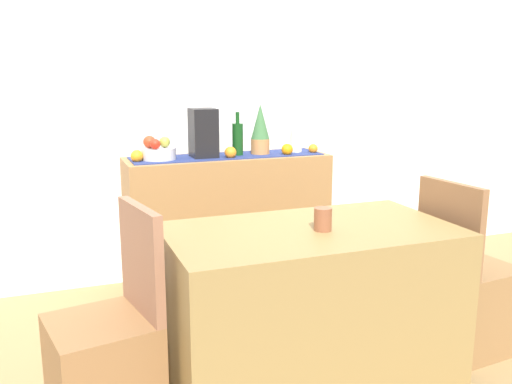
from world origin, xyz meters
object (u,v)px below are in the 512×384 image
Objects in this scene: wine_bottle at (238,139)px; dining_table at (309,306)px; coffee_maker at (203,133)px; ceramic_vase at (296,141)px; potted_plant at (260,130)px; coffee_cup at (323,219)px; sideboard_console at (228,220)px; chair_by_corner at (467,299)px; chair_near_window at (107,362)px; fruit_bowl at (158,153)px.

wine_bottle is 0.23× the size of dining_table.
dining_table is (-0.11, -1.33, -0.62)m from wine_bottle.
coffee_maker is at bearing 95.37° from dining_table.
ceramic_vase is at bearing 0.00° from wine_bottle.
potted_plant is (0.39, 0.00, 0.01)m from coffee_maker.
ceramic_vase is 1.59× the size of coffee_cup.
chair_by_corner is at bearing -56.87° from sideboard_console.
chair_by_corner is (0.91, -0.00, -0.10)m from dining_table.
coffee_cup is 0.11× the size of chair_near_window.
chair_by_corner reaches higher than dining_table.
potted_plant reaches higher than coffee_cup.
coffee_cup is (0.45, -1.38, -0.13)m from fruit_bowl.
potted_plant is 1.51m from dining_table.
chair_near_window and chair_by_corner have the same top height.
coffee_maker is 1.49m from dining_table.
coffee_cup is 1.08m from chair_near_window.
sideboard_console is 0.56m from wine_bottle.
potted_plant is 0.26× the size of dining_table.
dining_table is 12.70× the size of coffee_cup.
coffee_maker is 0.39m from potted_plant.
sideboard_console is 0.72m from ceramic_vase.
wine_bottle is 0.24m from coffee_maker.
fruit_bowl reaches higher than sideboard_console.
chair_by_corner is (1.33, -1.33, -0.65)m from fruit_bowl.
coffee_maker reaches higher than wine_bottle.
coffee_cup is at bearing -3.02° from chair_near_window.
fruit_bowl is 0.65× the size of potted_plant.
coffee_maker is (0.30, 0.00, 0.12)m from fruit_bowl.
sideboard_console reaches higher than dining_table.
potted_plant is at bearing 115.59° from chair_by_corner.
chair_by_corner is at bearing 2.93° from coffee_cup.
chair_by_corner is at bearing -0.15° from chair_near_window.
sideboard_console is 1.33m from dining_table.
wine_bottle reaches higher than coffee_cup.
chair_near_window reaches higher than coffee_cup.
dining_table is at bearing -111.85° from ceramic_vase.
wine_bottle is 2.86× the size of coffee_cup.
coffee_cup is at bearing -109.98° from ceramic_vase.
ceramic_vase is 1.47m from coffee_cup.
wine_bottle is 0.85× the size of potted_plant.
ceramic_vase is (0.95, 0.00, 0.04)m from fruit_bowl.
dining_table is (-0.04, -1.33, -0.07)m from sideboard_console.
potted_plant is at bearing 0.00° from fruit_bowl.
chair_near_window is at bearing 179.80° from dining_table.
potted_plant reaches higher than dining_table.
potted_plant reaches higher than chair_near_window.
ceramic_vase is at bearing 0.00° from coffee_maker.
fruit_bowl is 0.95m from ceramic_vase.
fruit_bowl is at bearing 107.53° from dining_table.
coffee_maker reaches higher than chair_by_corner.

